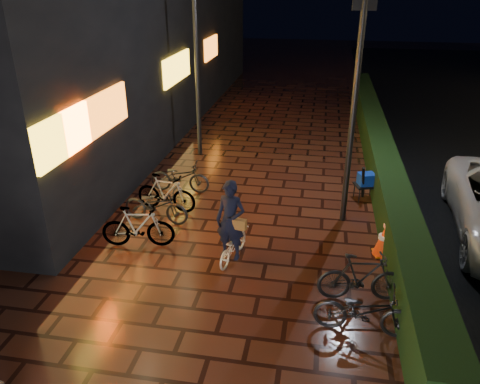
# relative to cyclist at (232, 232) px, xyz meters

# --- Properties ---
(ground) EXTENTS (80.00, 80.00, 0.00)m
(ground) POSITION_rel_cyclist_xyz_m (0.17, -1.68, -0.67)
(ground) COLOR #381911
(ground) RESTS_ON ground
(hedge) EXTENTS (0.70, 20.00, 1.00)m
(hedge) POSITION_rel_cyclist_xyz_m (3.47, 6.32, -0.17)
(hedge) COLOR black
(hedge) RESTS_ON ground
(storefront_block) EXTENTS (12.09, 22.00, 9.00)m
(storefront_block) POSITION_rel_cyclist_xyz_m (-9.33, 9.81, 3.83)
(storefront_block) COLOR black
(storefront_block) RESTS_ON ground
(lamp_post_hedge) EXTENTS (0.49, 0.15, 5.13)m
(lamp_post_hedge) POSITION_rel_cyclist_xyz_m (2.33, 2.25, 2.15)
(lamp_post_hedge) COLOR black
(lamp_post_hedge) RESTS_ON ground
(lamp_post_sf) EXTENTS (0.49, 0.24, 5.14)m
(lamp_post_sf) POSITION_rel_cyclist_xyz_m (-2.28, 6.19, 2.16)
(lamp_post_sf) COLOR black
(lamp_post_sf) RESTS_ON ground
(cyclist) EXTENTS (0.72, 1.33, 1.81)m
(cyclist) POSITION_rel_cyclist_xyz_m (0.00, 0.00, 0.00)
(cyclist) COLOR white
(cyclist) RESTS_ON ground
(traffic_barrier) EXTENTS (0.66, 1.72, 0.70)m
(traffic_barrier) POSITION_rel_cyclist_xyz_m (3.25, 0.15, -0.33)
(traffic_barrier) COLOR orange
(traffic_barrier) RESTS_ON ground
(cart_assembly) EXTENTS (0.68, 0.73, 1.06)m
(cart_assembly) POSITION_rel_cyclist_xyz_m (2.92, 3.50, -0.13)
(cart_assembly) COLOR black
(cart_assembly) RESTS_ON ground
(parked_bikes_storefront) EXTENTS (1.73, 3.59, 0.96)m
(parked_bikes_storefront) POSITION_rel_cyclist_xyz_m (-2.09, 1.73, -0.22)
(parked_bikes_storefront) COLOR black
(parked_bikes_storefront) RESTS_ON ground
(parked_bikes_hedge) EXTENTS (1.66, 1.53, 0.96)m
(parked_bikes_hedge) POSITION_rel_cyclist_xyz_m (2.56, -1.36, -0.22)
(parked_bikes_hedge) COLOR black
(parked_bikes_hedge) RESTS_ON ground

